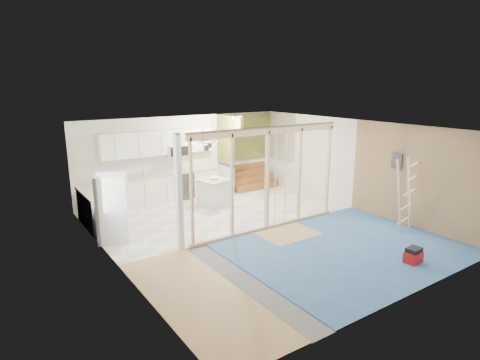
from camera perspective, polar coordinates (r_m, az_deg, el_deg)
room at (r=9.71m, az=2.55°, el=-0.12°), size 7.01×8.01×2.61m
floor_overlays at (r=10.18m, az=2.60°, el=-7.06°), size 7.00×8.00×0.03m
stud_frame at (r=9.50m, az=1.40°, el=1.38°), size 4.66×0.14×2.60m
base_cabinets at (r=12.06m, az=-13.36°, el=-1.83°), size 4.45×2.24×0.93m
upper_cabinets at (r=12.47m, az=-11.15°, el=5.16°), size 3.60×0.41×0.85m
green_partition at (r=13.85m, az=0.31°, el=2.57°), size 2.25×1.51×2.60m
pot_rack at (r=10.97m, az=-4.63°, el=5.16°), size 0.52×0.52×0.72m
sheathing_panel at (r=10.93m, az=23.95°, el=0.26°), size 0.02×4.00×2.60m
electrical_panel at (r=11.14m, az=21.39°, el=2.58°), size 0.04×0.30×0.40m
ceiling_light at (r=12.73m, az=-0.41°, el=8.84°), size 0.32×0.32×0.08m
fridge at (r=9.72m, az=-17.59°, el=-3.84°), size 0.92×0.88×1.59m
island at (r=12.00m, az=-3.71°, el=-1.83°), size 1.03×1.03×0.82m
bowl at (r=11.89m, az=-3.70°, el=0.23°), size 0.26×0.26×0.06m
soap_bottle_a at (r=12.16m, az=-13.44°, el=1.22°), size 0.11×0.11×0.27m
soap_bottle_b at (r=12.73m, az=-7.59°, el=1.79°), size 0.09×0.10×0.17m
toolbox at (r=9.08m, az=23.44°, el=-9.86°), size 0.38×0.30×0.34m
ladder at (r=10.63m, az=22.44°, el=-1.88°), size 1.00×0.05×1.86m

